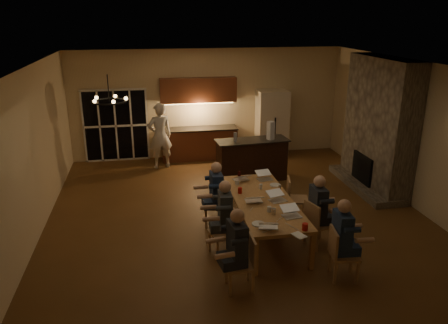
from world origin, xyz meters
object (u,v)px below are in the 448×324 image
person_right_mid (317,210)px  bar_island (252,160)px  person_right_near (341,239)px  chair_left_near (240,264)px  standing_person (160,136)px  mug_mid (261,186)px  refrigerator (272,123)px  chair_left_far (214,205)px  laptop_a (268,221)px  chair_right_near (344,254)px  plate_far (275,185)px  plate_near (289,210)px  chair_right_mid (319,223)px  mug_back (237,182)px  laptop_f (265,175)px  can_right (280,188)px  redcup_mid (240,190)px  dining_table (263,218)px  person_left_near (237,250)px  laptop_b (292,211)px  redcup_near (305,227)px  plate_left (258,224)px  laptop_c (254,196)px  mug_front (269,209)px  bar_bottle (235,137)px  person_left_mid (225,217)px  laptop_e (241,175)px  person_left_far (216,195)px  chair_left_mid (223,232)px  bar_blender (271,131)px  chair_right_far (298,199)px  chandelier (109,101)px  can_cola (239,174)px  can_silver (274,211)px  laptop_d (278,195)px

person_right_mid → bar_island: bearing=6.3°
person_right_near → chair_left_near: bearing=96.3°
standing_person → mug_mid: standing_person is taller
refrigerator → chair_left_far: size_ratio=2.25×
standing_person → laptop_a: 5.69m
chair_right_near → plate_far: size_ratio=3.89×
chair_right_near → plate_near: bearing=35.2°
chair_right_mid → mug_back: (-1.27, 1.43, 0.36)m
laptop_f → can_right: (0.12, -0.67, -0.05)m
redcup_mid → can_right: 0.81m
dining_table → person_left_near: (-0.87, -1.63, 0.31)m
refrigerator → laptop_b: (-1.28, -5.70, -0.14)m
redcup_near → plate_left: redcup_near is taller
chair_left_far → laptop_c: size_ratio=2.78×
chair_left_far → person_right_near: 2.82m
mug_front → bar_bottle: size_ratio=0.42×
person_left_mid → laptop_e: (0.63, 1.57, 0.17)m
person_right_mid → person_left_far: same height
mug_front → laptop_f: bearing=77.4°
chair_left_far → can_right: size_ratio=7.42×
chair_left_mid → bar_blender: size_ratio=1.89×
mug_mid → redcup_near: bearing=-82.1°
laptop_e → laptop_f: bearing=158.6°
person_left_near → bar_island: bearing=155.4°
standing_person → redcup_mid: bearing=95.6°
chair_right_far → dining_table: bearing=136.8°
laptop_e → redcup_mid: size_ratio=2.67×
mug_mid → bar_bottle: 2.37m
chandelier → laptop_c: size_ratio=1.82×
mug_mid → person_left_near: bearing=-113.6°
mug_mid → bar_blender: size_ratio=0.21×
chair_left_far → plate_left: 1.70m
mug_front → laptop_a: bearing=-107.5°
person_right_near → person_left_far: bearing=42.9°
redcup_near → can_right: same height
person_left_near → plate_near: person_left_near is taller
laptop_c → redcup_near: laptop_c is taller
bar_blender → redcup_mid: bearing=-142.0°
dining_table → plate_left: (-0.36, -0.97, 0.38)m
can_cola → plate_far: (0.63, -0.66, -0.05)m
plate_left → plate_far: size_ratio=1.00×
person_left_mid → laptop_a: bearing=46.8°
chair_left_far → plate_near: 1.69m
bar_island → person_right_mid: 3.53m
mug_back → plate_far: (0.77, -0.19, -0.04)m
plate_left → can_silver: bearing=41.6°
laptop_c → chair_left_mid: bearing=39.3°
laptop_d → chair_left_far: bearing=133.1°
chair_right_mid → person_right_mid: (-0.04, 0.05, 0.24)m
chair_left_far → redcup_mid: 0.64m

